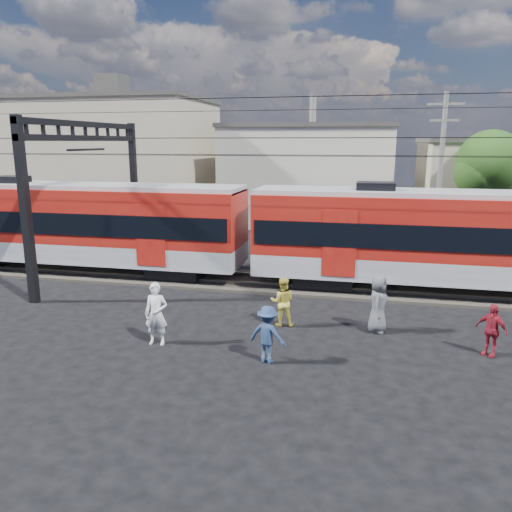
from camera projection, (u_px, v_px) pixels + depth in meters
The scene contains 15 objects.
ground at pixel (272, 365), 13.84m from camera, with size 120.00×120.00×0.00m, color black.
track_bed at pixel (307, 284), 21.44m from camera, with size 70.00×3.40×0.12m, color #2D2823.
rail_near at pixel (305, 287), 20.70m from camera, with size 70.00×0.12×0.12m, color #59544C.
rail_far at pixel (309, 277), 22.12m from camera, with size 70.00×0.12×0.12m, color #59544C.
commuter_train at pixel (462, 237), 19.63m from camera, with size 50.30×3.08×4.17m.
catenary at pixel (115, 163), 22.13m from camera, with size 70.00×9.30×7.52m.
building_west at pixel (117, 160), 39.22m from camera, with size 14.28×10.20×9.30m.
building_midwest at pixel (311, 173), 39.13m from camera, with size 12.24×12.24×7.30m.
utility_pole_mid at pixel (440, 172), 25.82m from camera, with size 1.80×0.24×8.50m.
tree_near at pixel (493, 167), 28.06m from camera, with size 3.82×3.64×6.72m.
pedestrian_a at pixel (156, 314), 15.09m from camera, with size 0.70×0.46×1.93m, color silver.
pedestrian_b at pixel (282, 302), 16.67m from camera, with size 0.81×0.63×1.67m, color gold.
pedestrian_c at pixel (268, 334), 13.86m from camera, with size 1.06×0.61×1.64m, color navy.
pedestrian_d at pixel (491, 330), 14.31m from camera, with size 0.91×0.38×1.56m, color maroon.
pedestrian_e at pixel (378, 304), 16.08m from camera, with size 0.92×0.60×1.88m, color #4F5055.
Camera 1 is at (2.34, -12.60, 6.06)m, focal length 35.00 mm.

